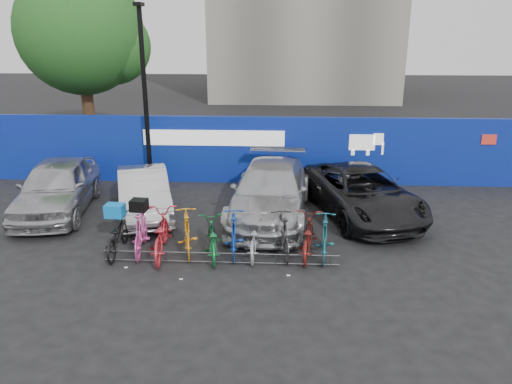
# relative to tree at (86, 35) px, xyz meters

# --- Properties ---
(ground) EXTENTS (100.00, 100.00, 0.00)m
(ground) POSITION_rel_tree_xyz_m (6.77, -10.06, -5.07)
(ground) COLOR black
(ground) RESTS_ON ground
(hoarding) EXTENTS (22.00, 0.18, 2.40)m
(hoarding) POSITION_rel_tree_xyz_m (6.78, -4.06, -3.86)
(hoarding) COLOR navy
(hoarding) RESTS_ON ground
(tree) EXTENTS (5.40, 5.20, 7.80)m
(tree) POSITION_rel_tree_xyz_m (0.00, 0.00, 0.00)
(tree) COLOR #382314
(tree) RESTS_ON ground
(lamppost) EXTENTS (0.25, 0.50, 6.11)m
(lamppost) POSITION_rel_tree_xyz_m (3.57, -4.66, -1.80)
(lamppost) COLOR black
(lamppost) RESTS_ON ground
(bike_rack) EXTENTS (5.60, 0.03, 0.30)m
(bike_rack) POSITION_rel_tree_xyz_m (6.77, -10.66, -4.91)
(bike_rack) COLOR #595B60
(bike_rack) RESTS_ON ground
(car_0) EXTENTS (2.58, 4.94, 1.60)m
(car_0) POSITION_rel_tree_xyz_m (1.45, -7.40, -4.27)
(car_0) COLOR #A9A9AE
(car_0) RESTS_ON ground
(car_1) EXTENTS (2.61, 4.31, 1.34)m
(car_1) POSITION_rel_tree_xyz_m (4.10, -7.46, -4.40)
(car_1) COLOR #BBBCC0
(car_1) RESTS_ON ground
(car_2) EXTENTS (2.59, 5.52, 1.56)m
(car_2) POSITION_rel_tree_xyz_m (7.86, -7.45, -4.29)
(car_2) COLOR #B0B1B5
(car_2) RESTS_ON ground
(car_3) EXTENTS (3.67, 5.58, 1.43)m
(car_3) POSITION_rel_tree_xyz_m (10.56, -7.17, -4.36)
(car_3) COLOR black
(car_3) RESTS_ON ground
(bike_0) EXTENTS (0.73, 1.86, 0.96)m
(bike_0) POSITION_rel_tree_xyz_m (4.15, -10.16, -4.59)
(bike_0) COLOR black
(bike_0) RESTS_ON ground
(bike_1) EXTENTS (0.72, 1.88, 1.10)m
(bike_1) POSITION_rel_tree_xyz_m (4.73, -10.08, -4.52)
(bike_1) COLOR #DF4DA2
(bike_1) RESTS_ON ground
(bike_2) EXTENTS (0.95, 2.15, 1.09)m
(bike_2) POSITION_rel_tree_xyz_m (5.25, -10.23, -4.52)
(bike_2) COLOR red
(bike_2) RESTS_ON ground
(bike_3) EXTENTS (0.88, 1.86, 1.08)m
(bike_3) POSITION_rel_tree_xyz_m (5.87, -10.03, -4.53)
(bike_3) COLOR orange
(bike_3) RESTS_ON ground
(bike_4) EXTENTS (0.92, 1.85, 0.93)m
(bike_4) POSITION_rel_tree_xyz_m (6.52, -10.24, -4.60)
(bike_4) COLOR #136F32
(bike_4) RESTS_ON ground
(bike_5) EXTENTS (0.66, 1.81, 1.06)m
(bike_5) POSITION_rel_tree_xyz_m (7.03, -10.04, -4.54)
(bike_5) COLOR #1039A3
(bike_5) RESTS_ON ground
(bike_6) EXTENTS (0.63, 1.78, 0.93)m
(bike_6) POSITION_rel_tree_xyz_m (7.52, -10.08, -4.60)
(bike_6) COLOR #999DA0
(bike_6) RESTS_ON ground
(bike_7) EXTENTS (0.77, 1.84, 1.07)m
(bike_7) POSITION_rel_tree_xyz_m (8.24, -10.06, -4.53)
(bike_7) COLOR #242426
(bike_7) RESTS_ON ground
(bike_8) EXTENTS (0.86, 1.94, 0.99)m
(bike_8) POSITION_rel_tree_xyz_m (8.83, -10.05, -4.58)
(bike_8) COLOR maroon
(bike_8) RESTS_ON ground
(bike_9) EXTENTS (0.65, 1.78, 1.05)m
(bike_9) POSITION_rel_tree_xyz_m (9.26, -10.09, -4.55)
(bike_9) COLOR #1A5F6C
(bike_9) RESTS_ON ground
(cargo_crate) EXTENTS (0.46, 0.36, 0.32)m
(cargo_crate) POSITION_rel_tree_xyz_m (4.15, -10.16, -3.95)
(cargo_crate) COLOR blue
(cargo_crate) RESTS_ON bike_0
(cargo_topcase) EXTENTS (0.42, 0.38, 0.28)m
(cargo_topcase) POSITION_rel_tree_xyz_m (4.73, -10.08, -3.83)
(cargo_topcase) COLOR black
(cargo_topcase) RESTS_ON bike_1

